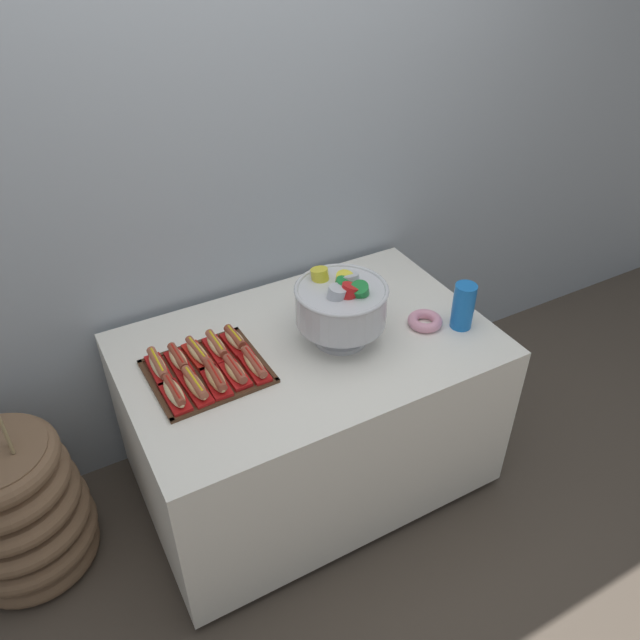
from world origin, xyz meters
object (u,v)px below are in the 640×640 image
Objects in this scene: hot_dog_1 at (195,386)px; hot_dog_4 at (254,365)px; hot_dog_9 at (235,340)px; donut at (425,321)px; hot_dog_2 at (215,378)px; hot_dog_3 at (235,372)px; buffet_table at (310,411)px; hot_dog_6 at (178,360)px; floor_vase at (17,509)px; hot_dog_0 at (174,393)px; hot_dog_7 at (198,353)px; serving_tray at (207,372)px; punch_bowl at (341,303)px; hot_dog_5 at (158,366)px; cup_stack at (463,306)px; hot_dog_8 at (217,346)px.

hot_dog_1 is 1.03× the size of hot_dog_4.
donut is at bearing -17.95° from hot_dog_9.
hot_dog_2 is 0.08m from hot_dog_3.
hot_dog_6 is at bearing 167.46° from buffet_table.
floor_vase is at bearing 170.28° from donut.
hot_dog_1 is at bearing 1.77° from hot_dog_0.
hot_dog_0 reaches higher than hot_dog_7.
serving_tray is 2.34× the size of hot_dog_0.
donut is (0.71, -0.23, -0.02)m from hot_dog_9.
punch_bowl is 0.38m from donut.
punch_bowl is (0.37, -0.15, 0.13)m from hot_dog_9.
hot_dog_9 reaches higher than serving_tray.
hot_dog_7 is at bearing 116.22° from hot_dog_3.
floor_vase is at bearing 172.16° from buffet_table.
floor_vase is 0.81m from hot_dog_0.
floor_vase is 8.77× the size of donut.
hot_dog_9 is at bearing 155.86° from buffet_table.
hot_dog_5 is 1.17m from cup_stack.
hot_dog_7 is at bearing -178.23° from hot_dog_9.
floor_vase reaches higher than cup_stack.
punch_bowl is (0.52, 0.02, 0.13)m from hot_dog_2.
hot_dog_1 is 1.03× the size of hot_dog_5.
serving_tray is 0.17m from hot_dog_5.
serving_tray is at bearing -9.99° from floor_vase.
hot_dog_6 is at bearing 166.57° from donut.
hot_dog_9 is (-0.01, 0.16, 0.00)m from hot_dog_4.
hot_dog_7 is 1.18× the size of hot_dog_9.
hot_dog_5 and hot_dog_9 have the same top height.
hot_dog_7 is at bearing 164.90° from buffet_table.
hot_dog_7 is at bearing 67.33° from hot_dog_1.
buffet_table is at bearing -18.70° from hot_dog_8.
hot_dog_4 is 0.28m from hot_dog_6.
hot_dog_2 is at bearing 172.15° from cup_stack.
hot_dog_0 is at bearing -173.64° from buffet_table.
serving_tray is 2.23× the size of hot_dog_1.
buffet_table is 0.69m from hot_dog_5.
hot_dog_0 is (-0.55, -0.06, 0.39)m from buffet_table.
hot_dog_9 reaches higher than buffet_table.
hot_dog_8 is at bearing 91.77° from hot_dog_3.
hot_dog_8 is at bearing 161.30° from buffet_table.
floor_vase reaches higher than hot_dog_8.
hot_dog_6 is at bearing 116.22° from hot_dog_2.
hot_dog_6 and hot_dog_8 have the same top height.
donut is at bearing -13.43° from hot_dog_6.
hot_dog_0 is at bearing -178.23° from hot_dog_2.
hot_dog_1 is 0.22m from hot_dog_8.
hot_dog_1 is 1.06m from cup_stack.
serving_tray is at bearing 173.24° from punch_bowl.
hot_dog_9 is 0.81× the size of cup_stack.
hot_dog_2 reaches higher than hot_dog_7.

